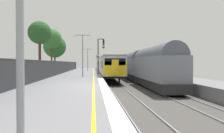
{
  "coord_description": "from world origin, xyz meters",
  "views": [
    {
      "loc": [
        -0.35,
        -16.6,
        1.68
      ],
      "look_at": [
        1.73,
        8.46,
        1.28
      ],
      "focal_mm": 35.74,
      "sensor_mm": 36.0,
      "label": 1
    }
  ],
  "objects_px": {
    "commuter_train_at_platform": "(104,65)",
    "background_tree_left": "(51,39)",
    "freight_train_adjacent_track": "(133,65)",
    "background_tree_centre": "(39,34)",
    "background_tree_right": "(55,47)",
    "platform_lamp_far": "(88,57)",
    "platform_lamp_mid": "(83,52)",
    "speed_limit_sign": "(98,62)",
    "signal_gantry": "(100,52)"
  },
  "relations": [
    {
      "from": "commuter_train_at_platform",
      "to": "background_tree_left",
      "type": "height_order",
      "value": "background_tree_left"
    },
    {
      "from": "freight_train_adjacent_track",
      "to": "background_tree_centre",
      "type": "relative_size",
      "value": 5.69
    },
    {
      "from": "background_tree_left",
      "to": "background_tree_right",
      "type": "relative_size",
      "value": 1.07
    },
    {
      "from": "platform_lamp_far",
      "to": "background_tree_right",
      "type": "relative_size",
      "value": 0.66
    },
    {
      "from": "platform_lamp_mid",
      "to": "freight_train_adjacent_track",
      "type": "bearing_deg",
      "value": 48.87
    },
    {
      "from": "commuter_train_at_platform",
      "to": "platform_lamp_mid",
      "type": "distance_m",
      "value": 28.03
    },
    {
      "from": "commuter_train_at_platform",
      "to": "background_tree_left",
      "type": "bearing_deg",
      "value": -126.77
    },
    {
      "from": "freight_train_adjacent_track",
      "to": "platform_lamp_mid",
      "type": "distance_m",
      "value": 11.91
    },
    {
      "from": "platform_lamp_mid",
      "to": "background_tree_centre",
      "type": "distance_m",
      "value": 5.99
    },
    {
      "from": "background_tree_centre",
      "to": "commuter_train_at_platform",
      "type": "bearing_deg",
      "value": 70.92
    },
    {
      "from": "background_tree_right",
      "to": "speed_limit_sign",
      "type": "bearing_deg",
      "value": -61.73
    },
    {
      "from": "background_tree_left",
      "to": "commuter_train_at_platform",
      "type": "bearing_deg",
      "value": 53.23
    },
    {
      "from": "freight_train_adjacent_track",
      "to": "background_tree_right",
      "type": "bearing_deg",
      "value": 143.22
    },
    {
      "from": "commuter_train_at_platform",
      "to": "freight_train_adjacent_track",
      "type": "relative_size",
      "value": 1.52
    },
    {
      "from": "commuter_train_at_platform",
      "to": "background_tree_centre",
      "type": "bearing_deg",
      "value": -109.08
    },
    {
      "from": "background_tree_right",
      "to": "commuter_train_at_platform",
      "type": "bearing_deg",
      "value": 38.05
    },
    {
      "from": "freight_train_adjacent_track",
      "to": "platform_lamp_far",
      "type": "height_order",
      "value": "platform_lamp_far"
    },
    {
      "from": "freight_train_adjacent_track",
      "to": "background_tree_left",
      "type": "distance_m",
      "value": 15.75
    },
    {
      "from": "speed_limit_sign",
      "to": "platform_lamp_far",
      "type": "relative_size",
      "value": 0.58
    },
    {
      "from": "commuter_train_at_platform",
      "to": "background_tree_centre",
      "type": "relative_size",
      "value": 8.66
    },
    {
      "from": "freight_train_adjacent_track",
      "to": "background_tree_left",
      "type": "xyz_separation_m",
      "value": [
        -14.09,
        5.34,
        4.61
      ]
    },
    {
      "from": "background_tree_centre",
      "to": "platform_lamp_mid",
      "type": "bearing_deg",
      "value": -12.74
    },
    {
      "from": "signal_gantry",
      "to": "platform_lamp_mid",
      "type": "relative_size",
      "value": 1.06
    },
    {
      "from": "freight_train_adjacent_track",
      "to": "signal_gantry",
      "type": "height_order",
      "value": "signal_gantry"
    },
    {
      "from": "freight_train_adjacent_track",
      "to": "background_tree_right",
      "type": "relative_size",
      "value": 5.29
    },
    {
      "from": "commuter_train_at_platform",
      "to": "speed_limit_sign",
      "type": "distance_m",
      "value": 23.99
    },
    {
      "from": "signal_gantry",
      "to": "platform_lamp_far",
      "type": "height_order",
      "value": "signal_gantry"
    },
    {
      "from": "background_tree_left",
      "to": "freight_train_adjacent_track",
      "type": "bearing_deg",
      "value": -20.77
    },
    {
      "from": "platform_lamp_far",
      "to": "background_tree_right",
      "type": "height_order",
      "value": "background_tree_right"
    },
    {
      "from": "platform_lamp_far",
      "to": "background_tree_left",
      "type": "distance_m",
      "value": 11.16
    },
    {
      "from": "freight_train_adjacent_track",
      "to": "signal_gantry",
      "type": "relative_size",
      "value": 7.17
    },
    {
      "from": "signal_gantry",
      "to": "platform_lamp_far",
      "type": "relative_size",
      "value": 1.11
    },
    {
      "from": "platform_lamp_far",
      "to": "background_tree_centre",
      "type": "bearing_deg",
      "value": -104.0
    },
    {
      "from": "platform_lamp_far",
      "to": "background_tree_right",
      "type": "distance_m",
      "value": 7.64
    },
    {
      "from": "commuter_train_at_platform",
      "to": "background_tree_centre",
      "type": "distance_m",
      "value": 28.32
    },
    {
      "from": "background_tree_centre",
      "to": "background_tree_right",
      "type": "xyz_separation_m",
      "value": [
        -1.19,
        18.39,
        -0.36
      ]
    },
    {
      "from": "platform_lamp_mid",
      "to": "background_tree_right",
      "type": "height_order",
      "value": "background_tree_right"
    },
    {
      "from": "signal_gantry",
      "to": "background_tree_left",
      "type": "height_order",
      "value": "background_tree_left"
    },
    {
      "from": "freight_train_adjacent_track",
      "to": "speed_limit_sign",
      "type": "distance_m",
      "value": 7.76
    },
    {
      "from": "freight_train_adjacent_track",
      "to": "background_tree_right",
      "type": "height_order",
      "value": "background_tree_right"
    },
    {
      "from": "signal_gantry",
      "to": "background_tree_centre",
      "type": "xyz_separation_m",
      "value": [
        -7.67,
        -6.41,
        1.94
      ]
    },
    {
      "from": "freight_train_adjacent_track",
      "to": "platform_lamp_far",
      "type": "distance_m",
      "value": 16.09
    },
    {
      "from": "signal_gantry",
      "to": "background_tree_centre",
      "type": "distance_m",
      "value": 10.18
    },
    {
      "from": "speed_limit_sign",
      "to": "platform_lamp_mid",
      "type": "xyz_separation_m",
      "value": [
        -1.91,
        -3.8,
        1.25
      ]
    },
    {
      "from": "background_tree_centre",
      "to": "platform_lamp_far",
      "type": "bearing_deg",
      "value": 76.0
    },
    {
      "from": "commuter_train_at_platform",
      "to": "platform_lamp_mid",
      "type": "relative_size",
      "value": 11.61
    },
    {
      "from": "commuter_train_at_platform",
      "to": "freight_train_adjacent_track",
      "type": "height_order",
      "value": "freight_train_adjacent_track"
    },
    {
      "from": "freight_train_adjacent_track",
      "to": "speed_limit_sign",
      "type": "relative_size",
      "value": 13.75
    },
    {
      "from": "platform_lamp_mid",
      "to": "commuter_train_at_platform",
      "type": "bearing_deg",
      "value": 82.28
    },
    {
      "from": "platform_lamp_mid",
      "to": "speed_limit_sign",
      "type": "bearing_deg",
      "value": 63.35
    }
  ]
}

